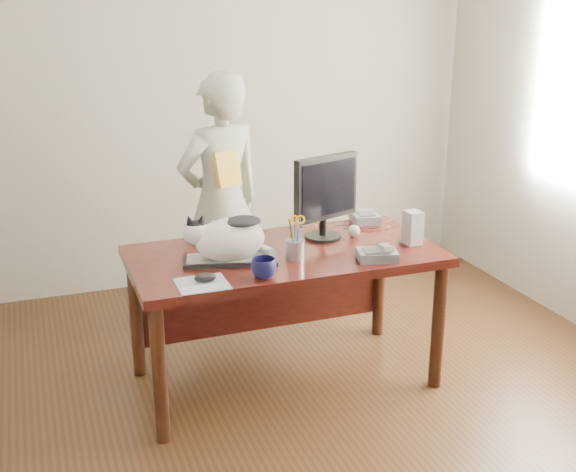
% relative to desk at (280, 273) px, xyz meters
% --- Properties ---
extents(room, '(4.50, 4.50, 4.50)m').
position_rel_desk_xyz_m(room, '(0.00, -0.68, 0.75)').
color(room, black).
rests_on(room, ground).
extents(desk, '(1.60, 0.80, 0.75)m').
position_rel_desk_xyz_m(desk, '(0.00, 0.00, 0.00)').
color(desk, black).
rests_on(desk, ground).
extents(keyboard, '(0.49, 0.29, 0.03)m').
position_rel_desk_xyz_m(keyboard, '(-0.31, -0.14, 0.16)').
color(keyboard, black).
rests_on(keyboard, desk).
extents(cat, '(0.46, 0.30, 0.26)m').
position_rel_desk_xyz_m(cat, '(-0.32, -0.14, 0.28)').
color(cat, white).
rests_on(cat, keyboard).
extents(monitor, '(0.40, 0.25, 0.46)m').
position_rel_desk_xyz_m(monitor, '(0.28, 0.04, 0.41)').
color(monitor, black).
rests_on(monitor, desk).
extents(pen_cup, '(0.12, 0.12, 0.24)m').
position_rel_desk_xyz_m(pen_cup, '(0.01, -0.21, 0.21)').
color(pen_cup, '#94959A').
rests_on(pen_cup, desk).
extents(mousepad, '(0.23, 0.21, 0.01)m').
position_rel_desk_xyz_m(mousepad, '(-0.51, -0.37, 0.15)').
color(mousepad, silver).
rests_on(mousepad, desk).
extents(mouse, '(0.11, 0.07, 0.04)m').
position_rel_desk_xyz_m(mouse, '(-0.49, -0.35, 0.17)').
color(mouse, black).
rests_on(mouse, mousepad).
extents(coffee_mug, '(0.17, 0.17, 0.10)m').
position_rel_desk_xyz_m(coffee_mug, '(-0.22, -0.39, 0.20)').
color(coffee_mug, black).
rests_on(coffee_mug, desk).
extents(phone, '(0.23, 0.19, 0.09)m').
position_rel_desk_xyz_m(phone, '(0.40, -0.36, 0.18)').
color(phone, '#5D5D61').
rests_on(phone, desk).
extents(speaker, '(0.09, 0.10, 0.18)m').
position_rel_desk_xyz_m(speaker, '(0.68, -0.20, 0.24)').
color(speaker, gray).
rests_on(speaker, desk).
extents(baseball, '(0.07, 0.07, 0.07)m').
position_rel_desk_xyz_m(baseball, '(0.44, 0.01, 0.18)').
color(baseball, silver).
rests_on(baseball, desk).
extents(book_stack, '(0.29, 0.26, 0.09)m').
position_rel_desk_xyz_m(book_stack, '(-0.22, 0.20, 0.19)').
color(book_stack, '#491613').
rests_on(book_stack, desk).
extents(calculator, '(0.18, 0.22, 0.06)m').
position_rel_desk_xyz_m(calculator, '(0.62, 0.25, 0.18)').
color(calculator, '#5D5D61').
rests_on(calculator, desk).
extents(person, '(0.67, 0.54, 1.60)m').
position_rel_desk_xyz_m(person, '(-0.11, 0.76, 0.20)').
color(person, beige).
rests_on(person, ground).
extents(held_book, '(0.17, 0.13, 0.21)m').
position_rel_desk_xyz_m(held_book, '(-0.11, 0.59, 0.45)').
color(held_book, gold).
rests_on(held_book, person).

